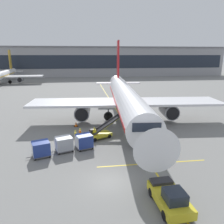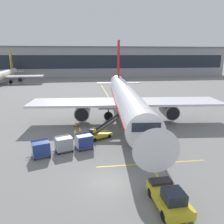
{
  "view_description": "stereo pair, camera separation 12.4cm",
  "coord_description": "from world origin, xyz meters",
  "px_view_note": "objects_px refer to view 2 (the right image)",
  "views": [
    {
      "loc": [
        -2.15,
        -17.84,
        11.37
      ],
      "look_at": [
        1.96,
        12.61,
        3.32
      ],
      "focal_mm": 35.09,
      "sensor_mm": 36.0,
      "label": 1
    },
    {
      "loc": [
        -2.03,
        -17.86,
        11.37
      ],
      "look_at": [
        1.96,
        12.61,
        3.32
      ],
      "focal_mm": 35.09,
      "sensor_mm": 36.0,
      "label": 2
    }
  ],
  "objects_px": {
    "ground_crew_by_carts": "(91,139)",
    "ground_crew_wingwalker": "(75,135)",
    "belt_loader": "(101,132)",
    "ground_crew_by_loader": "(80,134)",
    "safety_cone_engine_keepout": "(76,124)",
    "distant_airplane": "(3,75)",
    "ground_crew_marshaller": "(94,133)",
    "baggage_cart_lead": "(84,141)",
    "parked_airplane": "(126,99)",
    "baggage_cart_third": "(41,148)",
    "baggage_cart_second": "(64,143)",
    "pushback_tug": "(169,197)"
  },
  "relations": [
    {
      "from": "parked_airplane",
      "to": "belt_loader",
      "type": "xyz_separation_m",
      "value": [
        -4.93,
        -7.07,
        -3.14
      ]
    },
    {
      "from": "baggage_cart_lead",
      "to": "belt_loader",
      "type": "bearing_deg",
      "value": 54.31
    },
    {
      "from": "baggage_cart_third",
      "to": "ground_crew_by_carts",
      "type": "xyz_separation_m",
      "value": [
        5.8,
        2.1,
        -0.0
      ]
    },
    {
      "from": "safety_cone_engine_keepout",
      "to": "distant_airplane",
      "type": "relative_size",
      "value": 0.02
    },
    {
      "from": "safety_cone_engine_keepout",
      "to": "distant_airplane",
      "type": "height_order",
      "value": "distant_airplane"
    },
    {
      "from": "baggage_cart_lead",
      "to": "baggage_cart_second",
      "type": "distance_m",
      "value": 2.47
    },
    {
      "from": "ground_crew_marshaller",
      "to": "safety_cone_engine_keepout",
      "type": "height_order",
      "value": "ground_crew_marshaller"
    },
    {
      "from": "baggage_cart_lead",
      "to": "ground_crew_wingwalker",
      "type": "bearing_deg",
      "value": 118.36
    },
    {
      "from": "baggage_cart_third",
      "to": "baggage_cart_second",
      "type": "bearing_deg",
      "value": 24.46
    },
    {
      "from": "baggage_cart_lead",
      "to": "baggage_cart_second",
      "type": "bearing_deg",
      "value": -168.82
    },
    {
      "from": "baggage_cart_second",
      "to": "pushback_tug",
      "type": "bearing_deg",
      "value": -52.21
    },
    {
      "from": "baggage_cart_second",
      "to": "ground_crew_marshaller",
      "type": "xyz_separation_m",
      "value": [
        3.89,
        3.27,
        -0.0
      ]
    },
    {
      "from": "safety_cone_engine_keepout",
      "to": "distant_airplane",
      "type": "bearing_deg",
      "value": 117.48
    },
    {
      "from": "ground_crew_marshaller",
      "to": "distant_airplane",
      "type": "xyz_separation_m",
      "value": [
        -33.11,
        64.65,
        2.4
      ]
    },
    {
      "from": "belt_loader",
      "to": "baggage_cart_lead",
      "type": "bearing_deg",
      "value": -125.69
    },
    {
      "from": "belt_loader",
      "to": "ground_crew_wingwalker",
      "type": "bearing_deg",
      "value": -160.0
    },
    {
      "from": "baggage_cart_third",
      "to": "ground_crew_by_carts",
      "type": "relative_size",
      "value": 1.62
    },
    {
      "from": "belt_loader",
      "to": "distant_airplane",
      "type": "distance_m",
      "value": 72.65
    },
    {
      "from": "ground_crew_by_loader",
      "to": "ground_crew_marshaller",
      "type": "distance_m",
      "value": 1.95
    },
    {
      "from": "ground_crew_by_loader",
      "to": "distant_airplane",
      "type": "bearing_deg",
      "value": 115.69
    },
    {
      "from": "belt_loader",
      "to": "pushback_tug",
      "type": "relative_size",
      "value": 1.18
    },
    {
      "from": "baggage_cart_second",
      "to": "ground_crew_by_carts",
      "type": "distance_m",
      "value": 3.44
    },
    {
      "from": "ground_crew_by_carts",
      "to": "baggage_cart_second",
      "type": "bearing_deg",
      "value": -163.68
    },
    {
      "from": "baggage_cart_second",
      "to": "pushback_tug",
      "type": "distance_m",
      "value": 14.39
    },
    {
      "from": "parked_airplane",
      "to": "belt_loader",
      "type": "bearing_deg",
      "value": -124.91
    },
    {
      "from": "parked_airplane",
      "to": "baggage_cart_second",
      "type": "relative_size",
      "value": 15.21
    },
    {
      "from": "baggage_cart_third",
      "to": "ground_crew_by_loader",
      "type": "xyz_separation_m",
      "value": [
        4.44,
        4.27,
        -0.0
      ]
    },
    {
      "from": "ground_crew_by_carts",
      "to": "distant_airplane",
      "type": "xyz_separation_m",
      "value": [
        -32.52,
        66.96,
        2.4
      ]
    },
    {
      "from": "ground_crew_marshaller",
      "to": "ground_crew_by_loader",
      "type": "bearing_deg",
      "value": -176.11
    },
    {
      "from": "ground_crew_by_loader",
      "to": "baggage_cart_third",
      "type": "bearing_deg",
      "value": -136.11
    },
    {
      "from": "baggage_cart_third",
      "to": "ground_crew_by_carts",
      "type": "height_order",
      "value": "baggage_cart_third"
    },
    {
      "from": "parked_airplane",
      "to": "safety_cone_engine_keepout",
      "type": "bearing_deg",
      "value": -170.51
    },
    {
      "from": "baggage_cart_third",
      "to": "safety_cone_engine_keepout",
      "type": "bearing_deg",
      "value": 70.67
    },
    {
      "from": "belt_loader",
      "to": "baggage_cart_third",
      "type": "height_order",
      "value": "belt_loader"
    },
    {
      "from": "belt_loader",
      "to": "ground_crew_by_carts",
      "type": "relative_size",
      "value": 3.04
    },
    {
      "from": "baggage_cart_second",
      "to": "belt_loader",
      "type": "bearing_deg",
      "value": 38.24
    },
    {
      "from": "parked_airplane",
      "to": "baggage_cart_lead",
      "type": "height_order",
      "value": "parked_airplane"
    },
    {
      "from": "parked_airplane",
      "to": "pushback_tug",
      "type": "xyz_separation_m",
      "value": [
        -0.92,
        -22.22,
        -3.18
      ]
    },
    {
      "from": "belt_loader",
      "to": "ground_crew_by_loader",
      "type": "relative_size",
      "value": 3.04
    },
    {
      "from": "baggage_cart_second",
      "to": "safety_cone_engine_keepout",
      "type": "xyz_separation_m",
      "value": [
        1.21,
        9.43,
        -0.62
      ]
    },
    {
      "from": "baggage_cart_lead",
      "to": "distant_airplane",
      "type": "height_order",
      "value": "distant_airplane"
    },
    {
      "from": "ground_crew_marshaller",
      "to": "safety_cone_engine_keepout",
      "type": "relative_size",
      "value": 2.26
    },
    {
      "from": "ground_crew_marshaller",
      "to": "ground_crew_wingwalker",
      "type": "distance_m",
      "value": 2.67
    },
    {
      "from": "belt_loader",
      "to": "ground_crew_wingwalker",
      "type": "height_order",
      "value": "belt_loader"
    },
    {
      "from": "baggage_cart_third",
      "to": "distant_airplane",
      "type": "relative_size",
      "value": 0.07
    },
    {
      "from": "belt_loader",
      "to": "distant_airplane",
      "type": "bearing_deg",
      "value": 117.94
    },
    {
      "from": "ground_crew_by_carts",
      "to": "ground_crew_wingwalker",
      "type": "distance_m",
      "value": 2.51
    },
    {
      "from": "baggage_cart_third",
      "to": "distant_airplane",
      "type": "distance_m",
      "value": 74.09
    },
    {
      "from": "parked_airplane",
      "to": "pushback_tug",
      "type": "distance_m",
      "value": 22.47
    },
    {
      "from": "pushback_tug",
      "to": "ground_crew_wingwalker",
      "type": "relative_size",
      "value": 2.58
    }
  ]
}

